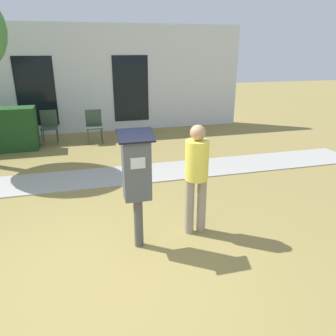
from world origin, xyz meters
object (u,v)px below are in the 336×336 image
object	(u,v)px
person_standing	(197,172)
outdoor_chair_left	(49,124)
parking_meter	(137,175)
outdoor_chair_middle	(94,123)

from	to	relation	value
person_standing	outdoor_chair_left	size ratio (longest dim) A/B	1.76
parking_meter	outdoor_chair_left	size ratio (longest dim) A/B	1.77
outdoor_chair_middle	parking_meter	bearing A→B (deg)	-84.49
person_standing	outdoor_chair_middle	xyz separation A→B (m)	(-1.13, 5.30, -0.40)
outdoor_chair_left	outdoor_chair_middle	xyz separation A→B (m)	(1.21, -0.23, 0.00)
person_standing	outdoor_chair_middle	world-z (taller)	person_standing
parking_meter	outdoor_chair_middle	bearing A→B (deg)	93.01
person_standing	parking_meter	bearing A→B (deg)	177.82
person_standing	outdoor_chair_left	distance (m)	6.02
outdoor_chair_left	outdoor_chair_middle	world-z (taller)	same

